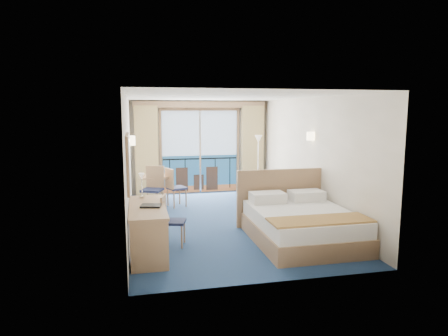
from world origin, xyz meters
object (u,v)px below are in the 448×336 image
round_table (157,183)px  table_chair_b (154,186)px  nightstand (300,205)px  floor_lamp (258,150)px  desk (149,235)px  table_chair_a (174,185)px  bed (300,223)px  armchair (267,189)px  desk_chair (170,217)px

round_table → table_chair_b: table_chair_b is taller
nightstand → floor_lamp: floor_lamp is taller
desk → table_chair_a: bearing=78.6°
bed → table_chair_b: bearing=131.1°
armchair → table_chair_b: 2.92m
table_chair_b → desk: bearing=-70.4°
table_chair_b → nightstand: bearing=0.8°
bed → floor_lamp: bearing=83.5°
table_chair_a → nightstand: bearing=-142.4°
desk → bed: bearing=10.4°
round_table → table_chair_b: 0.53m
bed → table_chair_b: (-2.56, 2.93, 0.27)m
bed → table_chair_a: (-2.05, 3.18, 0.22)m
round_table → table_chair_b: (-0.10, -0.52, 0.03)m
armchair → desk: desk is taller
desk → table_chair_b: size_ratio=1.64×
armchair → desk: (-3.14, -3.52, 0.08)m
armchair → floor_lamp: 1.51m
floor_lamp → armchair: bearing=-96.4°
nightstand → table_chair_a: table_chair_a is taller
desk_chair → round_table: desk_chair is taller
desk → desk_chair: 0.87m
nightstand → round_table: 3.65m
desk_chair → armchair: bearing=-29.9°
nightstand → floor_lamp: (-0.18, 2.61, 1.02)m
nightstand → table_chair_a: 3.16m
bed → round_table: bearing=125.5°
nightstand → armchair: armchair is taller
nightstand → desk_chair: desk_chair is taller
desk → table_chair_b: 3.46m
armchair → desk_chair: bearing=-1.9°
desk → desk_chair: (0.40, 0.78, 0.06)m
armchair → table_chair_a: bearing=-50.8°
bed → desk_chair: (-2.40, 0.27, 0.18)m
round_table → desk_chair: bearing=-88.9°
armchair → table_chair_b: bearing=-45.3°
desk → desk_chair: size_ratio=1.92×
bed → table_chair_b: size_ratio=2.11×
round_table → armchair: bearing=-8.9°
bed → armchair: bed is taller
table_chair_b → desk_chair: bearing=-63.1°
nightstand → table_chair_b: (-3.22, 1.35, 0.33)m
desk → round_table: bearing=85.2°
bed → desk: bearing=-169.6°
desk_chair → table_chair_a: (0.35, 2.91, 0.04)m
desk_chair → table_chair_a: table_chair_a is taller
floor_lamp → table_chair_a: (-2.53, -1.02, -0.74)m
round_table → bed: bearing=-54.5°
desk_chair → bed: bearing=-81.2°
nightstand → table_chair_b: table_chair_b is taller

